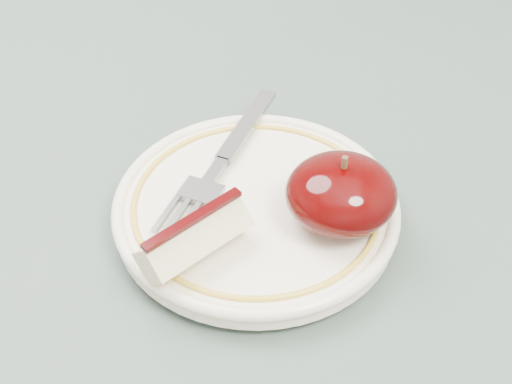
{
  "coord_description": "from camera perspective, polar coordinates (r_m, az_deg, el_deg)",
  "views": [
    {
      "loc": [
        0.03,
        -0.27,
        1.1
      ],
      "look_at": [
        0.04,
        0.07,
        0.78
      ],
      "focal_mm": 50.0,
      "sensor_mm": 36.0,
      "label": 1
    }
  ],
  "objects": [
    {
      "name": "plate",
      "position": [
        0.48,
        0.0,
        -1.23
      ],
      "size": [
        0.19,
        0.19,
        0.02
      ],
      "color": "#F6E8CE",
      "rests_on": "table"
    },
    {
      "name": "apple_wedge",
      "position": [
        0.43,
        -4.94,
        -3.68
      ],
      "size": [
        0.07,
        0.07,
        0.03
      ],
      "rotation": [
        0.0,
        0.0,
        0.72
      ],
      "color": "beige",
      "rests_on": "plate"
    },
    {
      "name": "fork",
      "position": [
        0.5,
        -2.74,
        2.48
      ],
      "size": [
        0.08,
        0.16,
        0.0
      ],
      "rotation": [
        0.0,
        0.0,
        1.16
      ],
      "color": "gray",
      "rests_on": "plate"
    },
    {
      "name": "apple_half",
      "position": [
        0.45,
        6.82,
        -0.13
      ],
      "size": [
        0.07,
        0.07,
        0.05
      ],
      "color": "#2C0000",
      "rests_on": "plate"
    }
  ]
}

